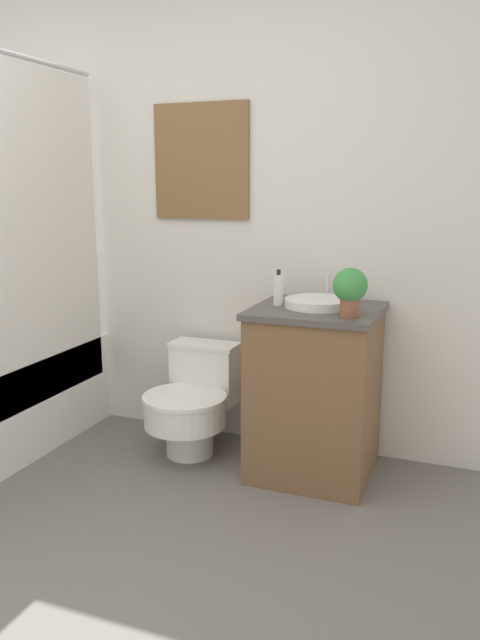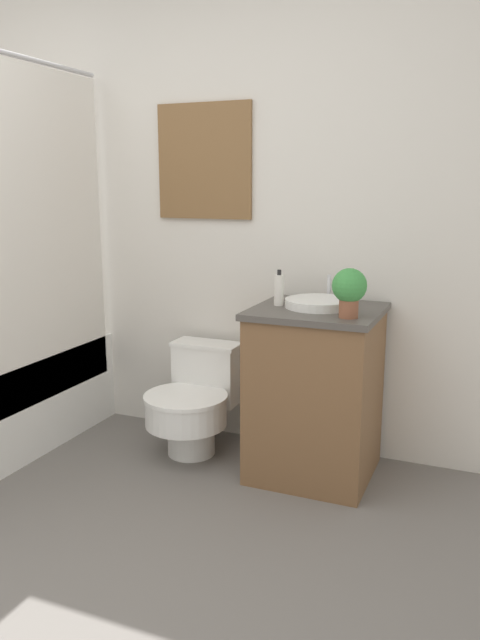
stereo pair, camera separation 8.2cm
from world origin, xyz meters
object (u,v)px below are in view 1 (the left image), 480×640
at_px(sink, 318,303).
at_px(potted_plant, 350,288).
at_px(soap_bottle, 278,290).
at_px(toilet, 193,402).

distance_m(sink, potted_plant, 0.27).
height_order(soap_bottle, potted_plant, potted_plant).
height_order(sink, potted_plant, potted_plant).
xyz_separation_m(sink, soap_bottle, (-0.19, -0.02, 0.05)).
relative_size(soap_bottle, potted_plant, 0.79).
height_order(sink, soap_bottle, soap_bottle).
relative_size(toilet, sink, 1.59).
distance_m(toilet, potted_plant, 1.09).
bearing_deg(sink, soap_bottle, -172.84).
xyz_separation_m(soap_bottle, potted_plant, (0.37, -0.15, 0.05)).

